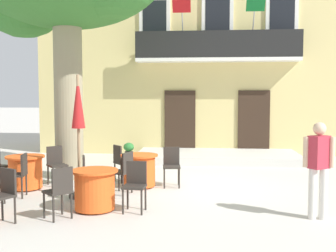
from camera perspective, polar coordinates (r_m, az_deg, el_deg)
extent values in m
plane|color=beige|center=(10.04, 3.62, -8.01)|extent=(120.00, 120.00, 0.00)
cube|color=#DBC67F|center=(16.89, 6.57, 9.72)|extent=(13.00, 4.00, 7.50)
cube|color=#332319|center=(14.83, 1.65, 0.46)|extent=(1.10, 0.08, 2.30)
cube|color=#332319|center=(14.90, 11.68, 0.39)|extent=(1.10, 0.08, 2.30)
cube|color=silver|center=(15.09, -1.84, 13.86)|extent=(1.10, 0.08, 1.90)
cube|color=black|center=(15.06, -1.85, 13.88)|extent=(0.84, 0.04, 1.60)
cube|color=silver|center=(14.98, 6.79, 13.90)|extent=(1.10, 0.08, 1.90)
cube|color=black|center=(14.96, 6.80, 13.92)|extent=(0.84, 0.04, 1.60)
cube|color=silver|center=(15.20, 15.35, 13.64)|extent=(1.10, 0.08, 1.90)
cube|color=black|center=(15.17, 15.37, 13.66)|extent=(0.84, 0.04, 1.60)
cube|color=silver|center=(14.54, 6.78, 8.99)|extent=(5.60, 0.65, 0.12)
cube|color=black|center=(14.30, 6.83, 11.13)|extent=(5.60, 0.06, 0.90)
cylinder|color=#B2B2B7|center=(14.57, 1.97, 14.61)|extent=(0.04, 0.95, 1.33)
cube|color=red|center=(14.18, 1.87, 16.13)|extent=(0.60, 0.29, 0.38)
cylinder|color=#B2B2B7|center=(14.63, 11.71, 14.47)|extent=(0.04, 0.95, 1.33)
cube|color=#146B2D|center=(14.25, 11.94, 15.98)|extent=(0.60, 0.29, 0.38)
cylinder|color=slate|center=(14.70, -2.35, 9.85)|extent=(0.30, 0.30, 0.33)
ellipsoid|color=#38843D|center=(14.74, -2.35, 11.18)|extent=(0.40, 0.40, 0.36)
cylinder|color=#47423D|center=(14.58, 3.73, 9.83)|extent=(0.32, 0.32, 0.30)
ellipsoid|color=#4C8E38|center=(14.61, 3.73, 10.98)|extent=(0.42, 0.42, 0.28)
cylinder|color=#995638|center=(14.62, 9.83, 9.67)|extent=(0.28, 0.28, 0.26)
ellipsoid|color=#38843D|center=(14.65, 9.85, 10.95)|extent=(0.36, 0.36, 0.40)
cylinder|color=slate|center=(14.82, 15.83, 9.54)|extent=(0.26, 0.26, 0.28)
ellipsoid|color=#2D7533|center=(14.85, 15.86, 10.58)|extent=(0.34, 0.34, 0.27)
cube|color=silver|center=(13.73, 6.77, -4.18)|extent=(5.24, 2.46, 0.25)
cylinder|color=gray|center=(10.86, -13.48, 3.25)|extent=(0.72, 0.72, 3.93)
cylinder|color=#EA561E|center=(9.71, -3.96, -6.20)|extent=(0.74, 0.74, 0.68)
cylinder|color=#EA561E|center=(9.65, -3.97, -4.04)|extent=(0.86, 0.86, 0.04)
cylinder|color=#2D2823|center=(9.78, -3.95, -8.24)|extent=(0.44, 0.44, 0.03)
cylinder|color=#2D2823|center=(9.09, -7.99, -7.89)|extent=(0.04, 0.04, 0.45)
cylinder|color=#2D2823|center=(9.36, -6.75, -7.52)|extent=(0.04, 0.04, 0.45)
cylinder|color=#2D2823|center=(8.89, -6.20, -8.14)|extent=(0.04, 0.04, 0.45)
cylinder|color=#2D2823|center=(9.17, -4.99, -7.75)|extent=(0.04, 0.04, 0.45)
cube|color=#2D2823|center=(9.08, -6.49, -6.31)|extent=(0.52, 0.52, 0.04)
cube|color=#2D2823|center=(8.94, -5.55, -4.97)|extent=(0.19, 0.37, 0.42)
cylinder|color=#2D2823|center=(9.57, 1.55, -7.23)|extent=(0.04, 0.04, 0.45)
cylinder|color=#2D2823|center=(9.56, -0.50, -7.24)|extent=(0.04, 0.04, 0.45)
cylinder|color=#2D2823|center=(9.90, 1.46, -6.84)|extent=(0.04, 0.04, 0.45)
cylinder|color=#2D2823|center=(9.89, -0.52, -6.85)|extent=(0.04, 0.04, 0.45)
cube|color=#2D2823|center=(9.68, 0.50, -5.62)|extent=(0.44, 0.44, 0.04)
cube|color=#2D2823|center=(9.82, 0.47, -4.11)|extent=(0.38, 0.08, 0.42)
cylinder|color=#2D2823|center=(10.61, -5.65, -6.11)|extent=(0.04, 0.04, 0.45)
cylinder|color=#2D2823|center=(10.32, -4.75, -6.40)|extent=(0.04, 0.04, 0.45)
cylinder|color=#2D2823|center=(10.46, -7.30, -6.28)|extent=(0.04, 0.04, 0.45)
cylinder|color=#2D2823|center=(10.16, -6.44, -6.58)|extent=(0.04, 0.04, 0.45)
cube|color=#2D2823|center=(10.34, -6.05, -5.01)|extent=(0.56, 0.56, 0.04)
cube|color=#2D2823|center=(10.22, -6.95, -3.82)|extent=(0.27, 0.32, 0.42)
cylinder|color=#EA561E|center=(7.87, -10.01, -8.72)|extent=(0.74, 0.74, 0.68)
cylinder|color=#EA561E|center=(7.80, -10.05, -6.07)|extent=(0.86, 0.86, 0.04)
cylinder|color=#2D2823|center=(7.96, -9.98, -11.21)|extent=(0.44, 0.44, 0.03)
cylinder|color=#2D2823|center=(8.81, -9.16, -8.28)|extent=(0.04, 0.04, 0.45)
cylinder|color=#2D2823|center=(8.48, -9.02, -8.78)|extent=(0.04, 0.04, 0.45)
cylinder|color=#2D2823|center=(8.80, -11.39, -8.33)|extent=(0.04, 0.04, 0.45)
cylinder|color=#2D2823|center=(8.47, -11.34, -8.83)|extent=(0.04, 0.04, 0.45)
cube|color=#2D2823|center=(8.59, -10.25, -6.96)|extent=(0.50, 0.50, 0.04)
cube|color=#2D2823|center=(8.54, -11.48, -5.47)|extent=(0.15, 0.37, 0.42)
cylinder|color=#2D2823|center=(7.62, -16.64, -10.40)|extent=(0.04, 0.04, 0.45)
cylinder|color=#2D2823|center=(7.77, -14.35, -10.07)|extent=(0.04, 0.04, 0.45)
cylinder|color=#2D2823|center=(7.32, -15.45, -10.97)|extent=(0.04, 0.04, 0.45)
cylinder|color=#2D2823|center=(7.48, -13.09, -10.61)|extent=(0.04, 0.04, 0.45)
cube|color=#2D2823|center=(7.48, -14.92, -8.69)|extent=(0.57, 0.57, 0.04)
cube|color=#2D2823|center=(7.28, -14.29, -7.19)|extent=(0.28, 0.31, 0.42)
cylinder|color=#2D2823|center=(7.50, -3.65, -10.45)|extent=(0.04, 0.04, 0.45)
cylinder|color=#2D2823|center=(7.58, -6.20, -10.31)|extent=(0.04, 0.04, 0.45)
cylinder|color=#2D2823|center=(7.83, -3.11, -9.83)|extent=(0.04, 0.04, 0.45)
cylinder|color=#2D2823|center=(7.90, -5.55, -9.71)|extent=(0.04, 0.04, 0.45)
cube|color=#2D2823|center=(7.65, -4.64, -8.29)|extent=(0.42, 0.42, 0.04)
cube|color=#2D2823|center=(7.77, -4.34, -6.35)|extent=(0.38, 0.06, 0.42)
cylinder|color=#2D2823|center=(7.46, -20.25, -10.80)|extent=(0.04, 0.04, 0.45)
cylinder|color=#2D2823|center=(7.72, -21.78, -10.32)|extent=(0.04, 0.04, 0.45)
cube|color=#2D2823|center=(7.49, -21.06, -7.03)|extent=(0.35, 0.21, 0.42)
cylinder|color=#2D2823|center=(8.85, -21.54, -8.47)|extent=(0.04, 0.04, 0.45)
cylinder|color=#EA561E|center=(10.01, -18.98, -6.11)|extent=(0.74, 0.74, 0.68)
cylinder|color=#EA561E|center=(9.95, -19.03, -4.01)|extent=(0.86, 0.86, 0.04)
cylinder|color=#2D2823|center=(10.08, -18.93, -8.09)|extent=(0.44, 0.44, 0.03)
cylinder|color=#2D2823|center=(9.22, -21.46, -7.97)|extent=(0.04, 0.04, 0.45)
cylinder|color=#2D2823|center=(9.53, -20.85, -7.55)|extent=(0.04, 0.04, 0.45)
cylinder|color=#2D2823|center=(9.12, -19.40, -8.04)|extent=(0.04, 0.04, 0.45)
cylinder|color=#2D2823|center=(9.44, -18.85, -7.61)|extent=(0.04, 0.04, 0.45)
cube|color=#2D2823|center=(9.28, -20.18, -6.31)|extent=(0.46, 0.46, 0.04)
cube|color=#2D2823|center=(9.19, -19.13, -4.93)|extent=(0.10, 0.38, 0.42)
cylinder|color=#2D2823|center=(10.17, -13.67, -6.67)|extent=(0.04, 0.04, 0.45)
cylinder|color=#2D2823|center=(10.05, -15.49, -6.83)|extent=(0.04, 0.04, 0.45)
cylinder|color=#2D2823|center=(10.48, -14.36, -6.36)|extent=(0.04, 0.04, 0.45)
cylinder|color=#2D2823|center=(10.36, -16.12, -6.51)|extent=(0.04, 0.04, 0.45)
cube|color=#2D2823|center=(10.22, -14.94, -5.24)|extent=(0.56, 0.56, 0.04)
cube|color=#2D2823|center=(10.35, -15.31, -3.84)|extent=(0.32, 0.28, 0.42)
cylinder|color=#2D2823|center=(10.54, -20.79, -6.44)|extent=(0.04, 0.04, 0.45)
cylinder|color=#2D2823|center=(10.29, -22.06, -6.73)|extent=(0.04, 0.04, 0.45)
cylinder|color=#997A56|center=(8.78, -12.16, -1.43)|extent=(0.06, 0.06, 2.55)
cylinder|color=#333333|center=(8.98, -12.04, -9.29)|extent=(0.44, 0.44, 0.08)
cone|color=#B21E1E|center=(8.74, -12.24, 3.31)|extent=(0.28, 0.28, 1.10)
cylinder|color=#47423D|center=(14.15, -5.40, -3.95)|extent=(0.27, 0.27, 0.24)
ellipsoid|color=#2D7533|center=(14.11, -5.41, -2.89)|extent=(0.35, 0.35, 0.29)
cylinder|color=silver|center=(7.64, 19.21, -8.76)|extent=(0.14, 0.14, 0.88)
cylinder|color=silver|center=(7.68, 20.53, -8.71)|extent=(0.14, 0.14, 0.88)
cube|color=#B72D3D|center=(7.53, 20.01, -3.38)|extent=(0.40, 0.38, 0.56)
sphere|color=beige|center=(7.49, 20.09, -0.34)|extent=(0.22, 0.22, 0.22)
cylinder|color=beige|center=(7.48, 18.38, -3.39)|extent=(0.09, 0.09, 0.52)
cylinder|color=beige|center=(7.59, 21.62, -3.36)|extent=(0.09, 0.09, 0.52)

